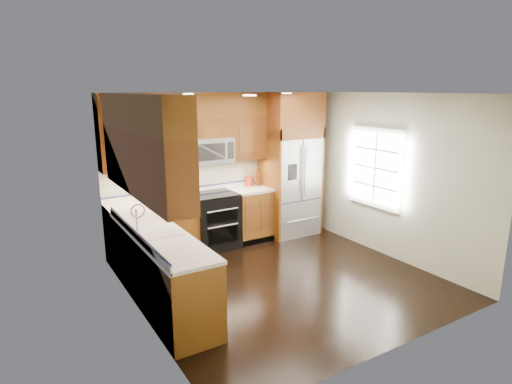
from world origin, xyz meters
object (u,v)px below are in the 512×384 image
rug (191,285)px  utensil_crock (249,179)px  knife_block (157,191)px  range (214,221)px  refrigerator (290,165)px

rug → utensil_crock: (1.77, 1.40, 1.07)m
knife_block → range: bearing=-13.6°
refrigerator → utensil_crock: 0.81m
range → refrigerator: refrigerator is taller
range → refrigerator: bearing=-1.4°
refrigerator → knife_block: refrigerator is taller
range → rug: 1.58m
range → utensil_crock: utensil_crock is taller
range → knife_block: bearing=166.4°
range → knife_block: 1.10m
refrigerator → rug: size_ratio=1.84×
knife_block → rug: bearing=-92.0°
range → knife_block: size_ratio=3.02×
refrigerator → utensil_crock: size_ratio=6.83×
range → knife_block: knife_block is taller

